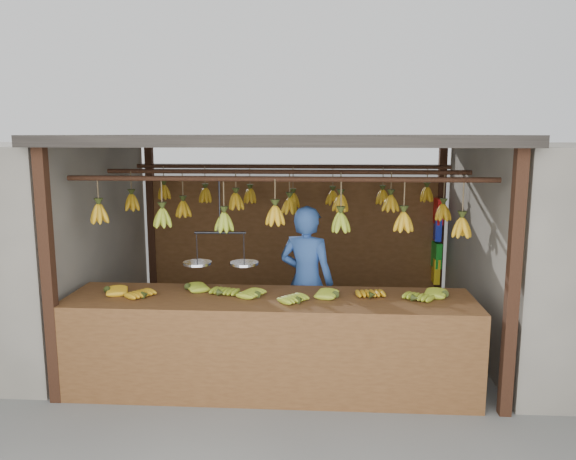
{
  "coord_description": "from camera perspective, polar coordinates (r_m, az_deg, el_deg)",
  "views": [
    {
      "loc": [
        0.41,
        -6.15,
        2.41
      ],
      "look_at": [
        0.0,
        0.3,
        1.3
      ],
      "focal_mm": 35.0,
      "sensor_mm": 36.0,
      "label": 1
    }
  ],
  "objects": [
    {
      "name": "stall",
      "position": [
        6.51,
        0.02,
        5.88
      ],
      "size": [
        4.3,
        3.3,
        2.4
      ],
      "color": "black",
      "rests_on": "ground"
    },
    {
      "name": "hanging_bananas",
      "position": [
        6.21,
        -0.12,
        2.46
      ],
      "size": [
        3.61,
        2.22,
        0.39
      ],
      "color": "#C78E15",
      "rests_on": "ground"
    },
    {
      "name": "bag_bundles",
      "position": [
        7.79,
        14.9,
        -1.1
      ],
      "size": [
        0.08,
        0.26,
        1.15
      ],
      "color": "red",
      "rests_on": "ground"
    },
    {
      "name": "counter",
      "position": [
        5.22,
        -1.97,
        -9.15
      ],
      "size": [
        3.82,
        0.87,
        0.96
      ],
      "color": "brown",
      "rests_on": "ground"
    },
    {
      "name": "ground",
      "position": [
        6.62,
        -0.17,
        -11.61
      ],
      "size": [
        80.0,
        80.0,
        0.0
      ],
      "primitive_type": "plane",
      "color": "#5B5B57"
    },
    {
      "name": "vendor",
      "position": [
        6.09,
        1.89,
        -5.28
      ],
      "size": [
        0.7,
        0.58,
        1.66
      ],
      "primitive_type": "imported",
      "rotation": [
        0.0,
        0.0,
        2.8
      ],
      "color": "#3359A5",
      "rests_on": "ground"
    },
    {
      "name": "balance_scale",
      "position": [
        5.37,
        -6.86,
        -2.91
      ],
      "size": [
        0.71,
        0.28,
        0.82
      ],
      "color": "black",
      "rests_on": "ground"
    }
  ]
}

